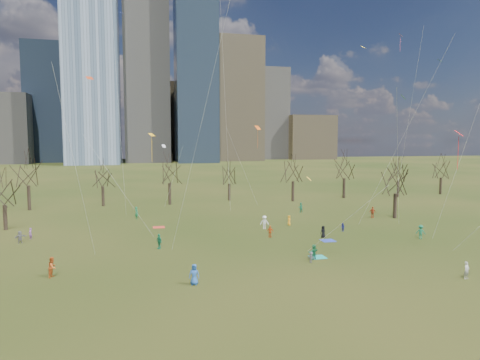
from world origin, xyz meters
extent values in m
plane|color=black|center=(0.00, 0.00, 0.00)|extent=(500.00, 500.00, 0.00)
cube|color=slate|center=(-35.00, 190.00, 59.00)|extent=(26.00, 26.00, 118.00)
cube|color=slate|center=(-8.00, 205.00, 47.50)|extent=(24.00, 24.00, 95.00)
cube|color=#384C66|center=(18.00, 195.00, 52.50)|extent=(22.00, 22.00, 105.00)
cube|color=#726347|center=(45.00, 215.00, 36.00)|extent=(28.00, 28.00, 72.00)
cube|color=#384C66|center=(-60.00, 220.00, 32.50)|extent=(25.00, 25.00, 65.00)
cube|color=slate|center=(70.00, 230.00, 29.00)|extent=(22.00, 22.00, 58.00)
cube|color=#726347|center=(5.00, 240.00, 24.00)|extent=(30.00, 30.00, 48.00)
cube|color=#726347|center=(95.00, 225.00, 14.00)|extent=(30.00, 28.00, 28.00)
cylinder|color=black|center=(-31.00, 39.00, 2.14)|extent=(0.55, 0.55, 4.28)
cylinder|color=black|center=(-19.00, 41.00, 1.80)|extent=(0.52, 0.52, 3.60)
cylinder|color=black|center=(-7.00, 40.00, 2.02)|extent=(0.54, 0.54, 4.05)
cylinder|color=black|center=(5.00, 43.00, 1.69)|extent=(0.51, 0.51, 3.38)
cylinder|color=black|center=(17.00, 39.00, 1.98)|extent=(0.54, 0.54, 3.96)
cylinder|color=black|center=(29.00, 41.00, 2.07)|extent=(0.54, 0.54, 4.14)
cylinder|color=black|center=(41.00, 40.00, 1.75)|extent=(0.52, 0.52, 3.51)
cylinder|color=black|center=(53.00, 42.00, 1.87)|extent=(0.53, 0.53, 3.74)
cylinder|color=black|center=(-30.00, 22.00, 1.69)|extent=(0.51, 0.51, 3.38)
cylinder|color=black|center=(26.00, 18.00, 1.91)|extent=(0.53, 0.53, 3.83)
cube|color=teal|center=(5.37, -0.13, 0.01)|extent=(1.60, 1.50, 0.03)
cube|color=#253AAF|center=(9.52, 6.40, 0.01)|extent=(1.60, 1.50, 0.03)
cube|color=red|center=(-9.90, 19.02, 0.01)|extent=(1.60, 1.50, 0.03)
imported|color=#285BAD|center=(-8.01, -5.65, 0.87)|extent=(0.97, 0.76, 1.75)
imported|color=beige|center=(15.18, -9.45, 0.75)|extent=(0.63, 0.50, 1.50)
imported|color=#C3511B|center=(-19.87, -0.87, 0.90)|extent=(0.91, 1.04, 1.81)
imported|color=#5E5E62|center=(3.95, -1.79, 0.55)|extent=(0.75, 0.81, 1.10)
imported|color=#EB561A|center=(3.26, 9.55, 0.75)|extent=(0.94, 0.75, 1.49)
imported|color=#1A7645|center=(4.67, -0.78, 0.77)|extent=(1.46, 1.09, 1.53)
imported|color=black|center=(9.63, 8.05, 0.74)|extent=(0.83, 0.67, 1.48)
imported|color=#8E51A3|center=(-25.39, 15.31, 0.70)|extent=(0.47, 0.59, 1.39)
imported|color=#23269A|center=(13.59, 10.71, 0.56)|extent=(0.55, 0.63, 1.12)
imported|color=white|center=(4.04, 14.74, 0.91)|extent=(1.27, 0.87, 1.82)
imported|color=#AE3618|center=(22.71, 18.90, 0.87)|extent=(1.08, 0.60, 1.75)
imported|color=slate|center=(-26.02, 13.26, 0.73)|extent=(1.32, 1.20, 1.46)
imported|color=#FCA41C|center=(8.13, 16.31, 0.71)|extent=(0.55, 0.75, 1.42)
imported|color=#1B7C48|center=(-12.93, 26.33, 0.94)|extent=(0.73, 0.82, 1.88)
imported|color=#19724C|center=(13.70, 26.25, 0.82)|extent=(0.83, 0.66, 1.64)
imported|color=#19724C|center=(20.95, 4.75, 0.86)|extent=(1.27, 1.18, 1.71)
imported|color=#19724C|center=(-10.35, 7.10, 0.84)|extent=(0.85, 1.06, 1.68)
plane|color=yellow|center=(-10.94, 7.09, 12.58)|extent=(1.03, 1.01, 0.32)
cylinder|color=silver|center=(-14.27, 5.45, 6.99)|extent=(6.66, 3.30, 11.19)
cylinder|color=yellow|center=(-10.94, 7.09, 11.00)|extent=(0.04, 0.04, 2.70)
plane|color=yellow|center=(14.66, 8.48, 23.34)|extent=(0.96, 0.93, 0.40)
cylinder|color=silver|center=(17.66, 4.21, 12.37)|extent=(6.01, 8.56, 21.94)
plane|color=red|center=(17.19, -5.39, 12.64)|extent=(1.19, 1.17, 0.57)
cylinder|color=red|center=(17.19, -5.39, 10.78)|extent=(0.04, 0.04, 3.15)
cylinder|color=silver|center=(-0.71, 18.41, 19.50)|extent=(3.45, 8.66, 36.21)
plane|color=green|center=(19.82, 7.62, 17.35)|extent=(0.93, 1.01, 0.64)
cylinder|color=silver|center=(16.61, 3.40, 9.37)|extent=(6.45, 8.45, 15.96)
plane|color=blue|center=(-14.34, 22.58, 29.52)|extent=(1.06, 1.05, 0.28)
cylinder|color=silver|center=(-14.82, 19.22, 15.46)|extent=(0.97, 6.75, 28.13)
plane|color=#E35813|center=(6.54, 27.36, 14.05)|extent=(1.31, 1.17, 0.69)
cylinder|color=silver|center=(3.39, 24.75, 7.72)|extent=(6.32, 5.22, 12.66)
cylinder|color=#E35813|center=(6.54, 27.36, 12.22)|extent=(0.04, 0.04, 3.00)
plane|color=yellow|center=(3.30, -2.54, 8.37)|extent=(0.65, 0.69, 0.37)
cylinder|color=silver|center=(5.38, -5.95, 4.89)|extent=(4.18, 6.83, 6.99)
plane|color=#D14117|center=(-16.44, 0.72, 17.53)|extent=(1.01, 0.96, 0.35)
cylinder|color=silver|center=(-17.32, -3.05, 9.46)|extent=(1.77, 7.55, 16.14)
plane|color=#EB5695|center=(28.95, 22.55, 28.85)|extent=(0.88, 0.92, 0.52)
cylinder|color=silver|center=(28.98, 19.67, 15.13)|extent=(0.08, 5.77, 27.46)
cylinder|color=#EB5695|center=(28.95, 22.55, 27.43)|extent=(0.04, 0.04, 2.40)
plane|color=silver|center=(-8.49, 29.47, 11.08)|extent=(0.84, 0.71, 0.49)
cylinder|color=silver|center=(-7.30, 26.05, 6.24)|extent=(2.40, 6.87, 9.69)
cylinder|color=silver|center=(-7.09, -3.93, 13.34)|extent=(4.61, 9.45, 23.88)
plane|color=blue|center=(18.37, -0.74, 20.23)|extent=(0.77, 0.80, 0.38)
cylinder|color=silver|center=(19.52, -3.29, 10.81)|extent=(2.31, 5.12, 18.83)
camera|label=1|loc=(-12.15, -40.17, 11.95)|focal=32.00mm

